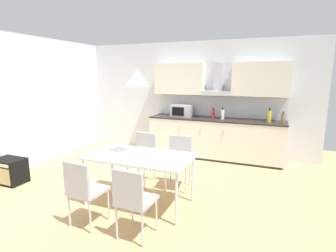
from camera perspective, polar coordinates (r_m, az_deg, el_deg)
name	(u,v)px	position (r m, az deg, el deg)	size (l,w,h in m)	color
ground_plane	(133,193)	(4.45, -7.62, -14.22)	(7.67, 7.86, 0.02)	tan
wall_back	(185,98)	(6.50, 3.73, 6.16)	(6.13, 0.10, 2.66)	silver
wall_left	(11,105)	(5.81, -31.06, 4.01)	(0.10, 6.29, 2.66)	silver
kitchen_counter	(215,138)	(6.07, 10.11, -2.63)	(3.00, 0.67, 0.92)	#333333
backsplash_tile	(218,107)	(6.25, 10.90, 4.18)	(2.98, 0.02, 0.47)	silver
upper_wall_cabinets	(218,80)	(6.05, 10.83, 9.91)	(2.98, 0.40, 0.72)	silver
microwave	(182,111)	(6.16, 3.06, 3.36)	(0.48, 0.35, 0.28)	#ADADB2
bottle_white	(223,114)	(5.90, 11.79, 2.51)	(0.07, 0.07, 0.26)	white
bottle_brown	(283,118)	(5.81, 23.72, 1.58)	(0.07, 0.07, 0.24)	brown
bottle_yellow	(269,116)	(5.79, 21.18, 1.99)	(0.07, 0.07, 0.30)	yellow
bottle_red	(213,114)	(6.01, 9.79, 2.67)	(0.08, 0.08, 0.24)	red
dining_table	(139,158)	(3.82, -6.37, -7.00)	(1.53, 0.83, 0.75)	silver
chair_near_left	(83,187)	(3.46, -18.00, -12.51)	(0.43, 0.43, 0.87)	#B2B2B7
chair_far_right	(179,156)	(4.44, 2.42, -6.64)	(0.44, 0.44, 0.87)	#B2B2B7
chair_near_right	(133,197)	(3.09, -7.70, -14.98)	(0.42, 0.42, 0.87)	#B2B2B7
chair_far_left	(143,152)	(4.70, -5.40, -5.68)	(0.43, 0.43, 0.87)	#B2B2B7
guitar_amp	(10,171)	(5.45, -31.16, -8.35)	(0.52, 0.37, 0.44)	black
pendant_lamp	(137,78)	(3.64, -6.76, 10.32)	(0.32, 0.32, 0.22)	silver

